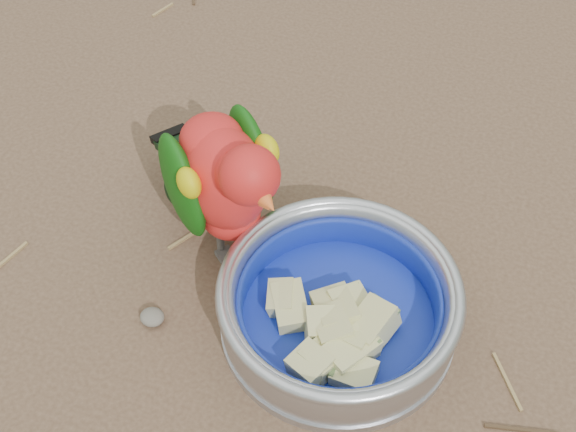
% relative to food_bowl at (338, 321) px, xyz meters
% --- Properties ---
extents(ground, '(60.00, 60.00, 0.00)m').
position_rel_food_bowl_xyz_m(ground, '(0.02, 0.00, -0.01)').
color(ground, brown).
extents(food_bowl, '(0.22, 0.22, 0.02)m').
position_rel_food_bowl_xyz_m(food_bowl, '(0.00, 0.00, 0.00)').
color(food_bowl, '#B2B2BA').
rests_on(food_bowl, ground).
extents(bowl_wall, '(0.22, 0.22, 0.04)m').
position_rel_food_bowl_xyz_m(bowl_wall, '(0.00, 0.00, 0.03)').
color(bowl_wall, '#B2B2BA').
rests_on(bowl_wall, food_bowl).
extents(fruit_wedges, '(0.13, 0.13, 0.03)m').
position_rel_food_bowl_xyz_m(fruit_wedges, '(0.00, 0.00, 0.02)').
color(fruit_wedges, '#CFCA81').
rests_on(fruit_wedges, food_bowl).
extents(lory_parrot, '(0.23, 0.21, 0.17)m').
position_rel_food_bowl_xyz_m(lory_parrot, '(-0.13, 0.06, 0.08)').
color(lory_parrot, red).
rests_on(lory_parrot, ground).
extents(ground_debris, '(0.90, 0.80, 0.01)m').
position_rel_food_bowl_xyz_m(ground_debris, '(0.04, 0.05, -0.01)').
color(ground_debris, '#9C7E4D').
rests_on(ground_debris, ground).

